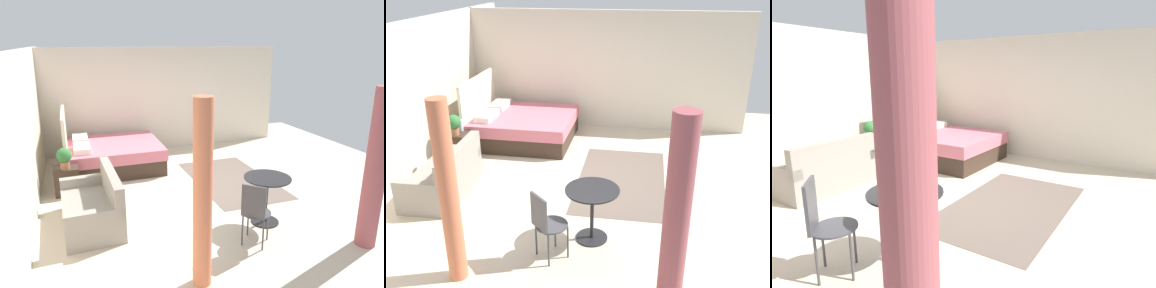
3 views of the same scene
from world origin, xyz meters
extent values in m
cube|color=beige|center=(0.00, 0.00, -0.01)|extent=(8.79, 9.21, 0.02)
cube|color=beige|center=(0.00, 3.10, 1.30)|extent=(8.79, 0.12, 2.60)
cube|color=beige|center=(2.89, 0.00, 1.30)|extent=(0.12, 6.21, 2.60)
cube|color=#66564C|center=(0.15, -0.60, 0.00)|extent=(2.54, 1.48, 0.01)
cube|color=#38281E|center=(1.67, 1.54, 0.17)|extent=(1.77, 1.96, 0.34)
cube|color=#C66675|center=(1.67, 1.54, 0.46)|extent=(1.81, 2.00, 0.24)
cube|color=beige|center=(1.68, 2.54, 0.68)|extent=(1.82, 0.08, 1.35)
cube|color=white|center=(1.29, 2.24, 0.64)|extent=(0.64, 0.33, 0.12)
cube|color=white|center=(2.06, 2.23, 0.64)|extent=(0.64, 0.33, 0.12)
cube|color=gray|center=(-0.78, 2.24, 0.19)|extent=(1.52, 0.86, 0.39)
cube|color=gray|center=(-0.77, 1.91, 0.61)|extent=(1.50, 0.19, 0.44)
cube|color=gray|center=(-0.11, 2.26, 0.47)|extent=(0.17, 0.82, 0.16)
cube|color=gray|center=(-1.46, 2.22, 0.47)|extent=(0.17, 0.82, 0.16)
cube|color=#38281E|center=(0.59, 2.56, 0.26)|extent=(0.43, 0.44, 0.51)
cylinder|color=#935B3D|center=(0.49, 2.57, 0.58)|extent=(0.17, 0.17, 0.14)
sphere|color=#2D6B33|center=(0.49, 2.57, 0.77)|extent=(0.27, 0.27, 0.27)
cylinder|color=silver|center=(0.71, 2.54, 0.62)|extent=(0.09, 0.09, 0.22)
cylinder|color=black|center=(-1.63, -0.32, 0.01)|extent=(0.43, 0.43, 0.02)
cylinder|color=black|center=(-1.63, -0.32, 0.37)|extent=(0.05, 0.05, 0.73)
cylinder|color=black|center=(-1.63, -0.32, 0.74)|extent=(0.71, 0.71, 0.02)
cylinder|color=#3F3F44|center=(-2.09, -0.08, 0.23)|extent=(0.02, 0.02, 0.45)
cylinder|color=#3F3F44|center=(-1.89, 0.13, 0.23)|extent=(0.02, 0.02, 0.45)
cylinder|color=#3F3F44|center=(-2.29, 0.12, 0.23)|extent=(0.02, 0.02, 0.45)
cylinder|color=#3F3F44|center=(-2.10, 0.33, 0.23)|extent=(0.02, 0.02, 0.45)
cylinder|color=#3F3F44|center=(-2.09, 0.13, 0.46)|extent=(0.58, 0.58, 0.02)
cube|color=#3F3F44|center=(-2.22, 0.25, 0.70)|extent=(0.25, 0.26, 0.45)
cylinder|color=#994C51|center=(-2.64, -1.31, 1.10)|extent=(0.27, 0.27, 2.20)
cylinder|color=#D1704C|center=(-2.64, 1.14, 1.10)|extent=(0.22, 0.22, 2.20)
camera|label=1|loc=(-5.91, 2.43, 2.71)|focal=32.88mm
camera|label=2|loc=(-6.38, -0.92, 3.37)|focal=39.27mm
camera|label=3|loc=(-3.64, -2.24, 1.82)|focal=29.23mm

